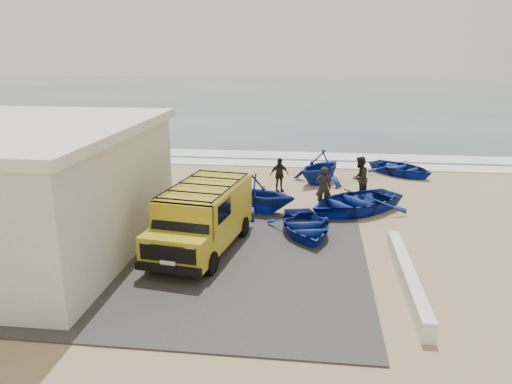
{
  "coord_description": "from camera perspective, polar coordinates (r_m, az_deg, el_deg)",
  "views": [
    {
      "loc": [
        2.28,
        -16.46,
        6.61
      ],
      "look_at": [
        0.01,
        1.98,
        1.2
      ],
      "focal_mm": 35.0,
      "sensor_mm": 36.0,
      "label": 1
    }
  ],
  "objects": [
    {
      "name": "fisherman_back",
      "position": [
        23.54,
        2.67,
        1.97
      ],
      "size": [
        1.03,
        0.82,
        1.64
      ],
      "primitive_type": "imported",
      "rotation": [
        0.0,
        0.0,
        0.51
      ],
      "color": "black",
      "rests_on": "ground"
    },
    {
      "name": "surf_line",
      "position": [
        29.3,
        2.37,
        3.24
      ],
      "size": [
        180.0,
        1.6,
        0.06
      ],
      "primitive_type": "cube",
      "color": "white",
      "rests_on": "ground"
    },
    {
      "name": "boat_near_left",
      "position": [
        18.28,
        5.62,
        -3.84
      ],
      "size": [
        3.24,
        3.98,
        0.72
      ],
      "primitive_type": "imported",
      "rotation": [
        0.0,
        0.0,
        0.23
      ],
      "color": "navy",
      "rests_on": "ground"
    },
    {
      "name": "ocean",
      "position": [
        72.8,
        5.28,
        10.97
      ],
      "size": [
        180.0,
        88.0,
        0.01
      ],
      "primitive_type": "cube",
      "color": "#385166",
      "rests_on": "ground"
    },
    {
      "name": "parapet",
      "position": [
        15.13,
        16.92,
        -9.29
      ],
      "size": [
        0.35,
        6.0,
        0.55
      ],
      "primitive_type": "cube",
      "color": "silver",
      "rests_on": "ground"
    },
    {
      "name": "ground",
      "position": [
        17.89,
        -0.81,
        -5.46
      ],
      "size": [
        160.0,
        160.0,
        0.0
      ],
      "primitive_type": "plane",
      "color": "tan"
    },
    {
      "name": "building",
      "position": [
        18.02,
        -26.15,
        0.24
      ],
      "size": [
        8.4,
        9.4,
        4.3
      ],
      "color": "silver",
      "rests_on": "ground"
    },
    {
      "name": "surf_wash",
      "position": [
        31.74,
        2.74,
        4.23
      ],
      "size": [
        180.0,
        2.2,
        0.04
      ],
      "primitive_type": "cube",
      "color": "white",
      "rests_on": "ground"
    },
    {
      "name": "boat_mid_left",
      "position": [
        20.48,
        0.28,
        -0.2
      ],
      "size": [
        3.76,
        3.47,
        1.64
      ],
      "primitive_type": "imported",
      "rotation": [
        0.0,
        0.0,
        1.28
      ],
      "color": "navy",
      "rests_on": "ground"
    },
    {
      "name": "van",
      "position": [
        16.75,
        -6.09,
        -2.7
      ],
      "size": [
        2.81,
        5.47,
        2.24
      ],
      "rotation": [
        0.0,
        0.0,
        -0.15
      ],
      "color": "gold",
      "rests_on": "ground"
    },
    {
      "name": "fisherman_middle",
      "position": [
        22.73,
        11.74,
        1.56
      ],
      "size": [
        1.08,
        1.18,
        1.97
      ],
      "primitive_type": "imported",
      "rotation": [
        0.0,
        0.0,
        -2.0
      ],
      "color": "black",
      "rests_on": "ground"
    },
    {
      "name": "fisherman_front",
      "position": [
        21.19,
        7.7,
        0.48
      ],
      "size": [
        0.67,
        0.44,
        1.82
      ],
      "primitive_type": "imported",
      "rotation": [
        0.0,
        0.0,
        3.15
      ],
      "color": "black",
      "rests_on": "ground"
    },
    {
      "name": "boat_near_right",
      "position": [
        21.02,
        11.1,
        -1.1
      ],
      "size": [
        5.44,
        5.25,
        0.92
      ],
      "primitive_type": "imported",
      "rotation": [
        0.0,
        0.0,
        -0.89
      ],
      "color": "navy",
      "rests_on": "ground"
    },
    {
      "name": "slab",
      "position": [
        16.46,
        -8.75,
        -7.56
      ],
      "size": [
        12.0,
        10.0,
        0.05
      ],
      "primitive_type": "cube",
      "color": "#393634",
      "rests_on": "ground"
    },
    {
      "name": "boat_far_right",
      "position": [
        27.84,
        16.28,
        2.63
      ],
      "size": [
        4.42,
        4.38,
        0.75
      ],
      "primitive_type": "imported",
      "rotation": [
        0.0,
        0.0,
        0.81
      ],
      "color": "navy",
      "rests_on": "ground"
    },
    {
      "name": "boat_far_left",
      "position": [
        25.27,
        7.35,
        2.9
      ],
      "size": [
        4.04,
        4.17,
        1.68
      ],
      "primitive_type": "imported",
      "rotation": [
        0.0,
        0.0,
        -0.57
      ],
      "color": "navy",
      "rests_on": "ground"
    }
  ]
}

